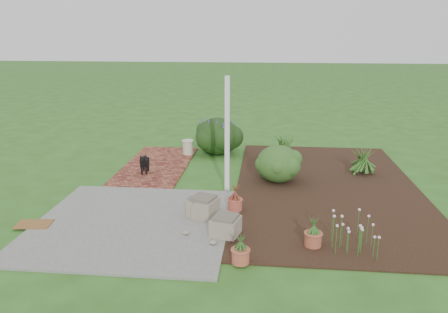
# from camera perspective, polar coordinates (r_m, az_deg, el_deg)

# --- Properties ---
(ground) EXTENTS (80.00, 80.00, 0.00)m
(ground) POSITION_cam_1_polar(r_m,az_deg,el_deg) (9.52, -1.45, -4.69)
(ground) COLOR #30571B
(ground) RESTS_ON ground
(concrete_patio) EXTENTS (3.50, 3.50, 0.04)m
(concrete_patio) POSITION_cam_1_polar(r_m,az_deg,el_deg) (8.19, -11.83, -8.48)
(concrete_patio) COLOR slate
(concrete_patio) RESTS_ON ground
(brick_path) EXTENTS (1.60, 3.50, 0.04)m
(brick_path) POSITION_cam_1_polar(r_m,az_deg,el_deg) (11.45, -8.81, -1.13)
(brick_path) COLOR maroon
(brick_path) RESTS_ON ground
(garden_bed) EXTENTS (4.00, 7.00, 0.03)m
(garden_bed) POSITION_cam_1_polar(r_m,az_deg,el_deg) (10.01, 13.31, -3.98)
(garden_bed) COLOR black
(garden_bed) RESTS_ON ground
(veranda_post) EXTENTS (0.10, 0.10, 2.50)m
(veranda_post) POSITION_cam_1_polar(r_m,az_deg,el_deg) (9.21, 0.43, 2.75)
(veranda_post) COLOR white
(veranda_post) RESTS_ON ground
(stone_trough_near) EXTENTS (0.54, 0.54, 0.30)m
(stone_trough_near) POSITION_cam_1_polar(r_m,az_deg,el_deg) (7.49, 0.22, -9.11)
(stone_trough_near) COLOR #706857
(stone_trough_near) RESTS_ON concrete_patio
(stone_trough_mid) EXTENTS (0.61, 0.61, 0.32)m
(stone_trough_mid) POSITION_cam_1_polar(r_m,az_deg,el_deg) (8.23, -2.71, -6.63)
(stone_trough_mid) COLOR #766657
(stone_trough_mid) RESTS_ON concrete_patio
(stone_trough_far) EXTENTS (0.53, 0.53, 0.28)m
(stone_trough_far) POSITION_cam_1_polar(r_m,az_deg,el_deg) (8.26, -3.09, -6.69)
(stone_trough_far) COLOR gray
(stone_trough_far) RESTS_ON concrete_patio
(coir_doormat) EXTENTS (0.65, 0.45, 0.02)m
(coir_doormat) POSITION_cam_1_polar(r_m,az_deg,el_deg) (8.61, -23.60, -8.09)
(coir_doormat) COLOR brown
(coir_doormat) RESTS_ON concrete_patio
(black_dog) EXTENTS (0.20, 0.55, 0.47)m
(black_dog) POSITION_cam_1_polar(r_m,az_deg,el_deg) (10.72, -10.37, -0.73)
(black_dog) COLOR black
(black_dog) RESTS_ON brick_path
(cream_ceramic_urn) EXTENTS (0.37, 0.37, 0.39)m
(cream_ceramic_urn) POSITION_cam_1_polar(r_m,az_deg,el_deg) (12.26, -4.73, 1.21)
(cream_ceramic_urn) COLOR beige
(cream_ceramic_urn) RESTS_ON brick_path
(evergreen_shrub) EXTENTS (1.11, 1.11, 0.86)m
(evergreen_shrub) POSITION_cam_1_polar(r_m,az_deg,el_deg) (10.09, 7.11, -0.81)
(evergreen_shrub) COLOR #0C3612
(evergreen_shrub) RESTS_ON garden_bed
(agapanthus_clump_back) EXTENTS (0.89, 0.89, 0.79)m
(agapanthus_clump_back) POSITION_cam_1_polar(r_m,az_deg,el_deg) (11.05, 17.67, -0.15)
(agapanthus_clump_back) COLOR #0F3914
(agapanthus_clump_back) RESTS_ON garden_bed
(agapanthus_clump_front) EXTENTS (0.95, 0.95, 0.82)m
(agapanthus_clump_front) POSITION_cam_1_polar(r_m,az_deg,el_deg) (11.83, 7.89, 1.60)
(agapanthus_clump_front) COLOR #0F3A11
(agapanthus_clump_front) RESTS_ON garden_bed
(pink_flower_patch) EXTENTS (1.03, 1.03, 0.55)m
(pink_flower_patch) POSITION_cam_1_polar(r_m,az_deg,el_deg) (7.29, 16.30, -9.51)
(pink_flower_patch) COLOR #113D0F
(pink_flower_patch) RESTS_ON garden_bed
(terracotta_pot_bronze) EXTENTS (0.28, 0.28, 0.23)m
(terracotta_pot_bronze) POSITION_cam_1_polar(r_m,az_deg,el_deg) (8.50, 1.44, -6.27)
(terracotta_pot_bronze) COLOR #B24F3C
(terracotta_pot_bronze) RESTS_ON garden_bed
(terracotta_pot_small_left) EXTENTS (0.27, 0.27, 0.23)m
(terracotta_pot_small_left) POSITION_cam_1_polar(r_m,az_deg,el_deg) (7.31, 11.56, -10.53)
(terracotta_pot_small_left) COLOR #A55038
(terracotta_pot_small_left) RESTS_ON garden_bed
(terracotta_pot_small_right) EXTENTS (0.31, 0.31, 0.22)m
(terracotta_pot_small_right) POSITION_cam_1_polar(r_m,az_deg,el_deg) (6.69, 2.17, -12.85)
(terracotta_pot_small_right) COLOR #B1513C
(terracotta_pot_small_right) RESTS_ON garden_bed
(purple_flowering_bush) EXTENTS (1.45, 1.45, 1.06)m
(purple_flowering_bush) POSITION_cam_1_polar(r_m,az_deg,el_deg) (12.36, -0.85, 2.79)
(purple_flowering_bush) COLOR black
(purple_flowering_bush) RESTS_ON ground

